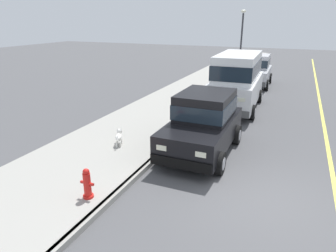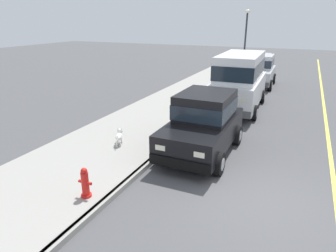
{
  "view_description": "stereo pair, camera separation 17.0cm",
  "coord_description": "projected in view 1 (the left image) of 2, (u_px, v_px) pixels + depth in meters",
  "views": [
    {
      "loc": [
        0.36,
        -6.54,
        3.98
      ],
      "look_at": [
        -3.1,
        1.54,
        0.85
      ],
      "focal_mm": 32.3,
      "sensor_mm": 36.0,
      "label": 1
    },
    {
      "loc": [
        0.51,
        -6.47,
        3.98
      ],
      "look_at": [
        -3.1,
        1.54,
        0.85
      ],
      "focal_mm": 32.3,
      "sensor_mm": 36.0,
      "label": 2
    }
  ],
  "objects": [
    {
      "name": "street_lamp",
      "position": [
        242.0,
        35.0,
        20.98
      ],
      "size": [
        0.36,
        0.36,
        4.42
      ],
      "color": "#2D2D33",
      "rests_on": "sidewalk"
    },
    {
      "name": "ground_plane",
      "position": [
        263.0,
        197.0,
        7.13
      ],
      "size": [
        80.0,
        80.0,
        0.0
      ],
      "primitive_type": "plane",
      "color": "#4C4C4F"
    },
    {
      "name": "fire_hydrant",
      "position": [
        87.0,
        184.0,
        6.77
      ],
      "size": [
        0.34,
        0.24,
        0.72
      ],
      "color": "red",
      "rests_on": "sidewalk"
    },
    {
      "name": "car_silver_hatchback",
      "position": [
        255.0,
        70.0,
        18.84
      ],
      "size": [
        2.01,
        3.83,
        1.88
      ],
      "color": "#BCBCC1",
      "rests_on": "ground"
    },
    {
      "name": "curb",
      "position": [
        143.0,
        169.0,
        8.3
      ],
      "size": [
        0.16,
        64.0,
        0.14
      ],
      "primitive_type": "cube",
      "color": "gray",
      "rests_on": "ground"
    },
    {
      "name": "car_white_van",
      "position": [
        237.0,
        79.0,
        13.79
      ],
      "size": [
        2.24,
        4.95,
        2.52
      ],
      "color": "white",
      "rests_on": "ground"
    },
    {
      "name": "sidewalk",
      "position": [
        89.0,
        158.0,
        8.96
      ],
      "size": [
        3.6,
        64.0,
        0.14
      ],
      "primitive_type": "cube",
      "color": "#99968E",
      "rests_on": "ground"
    },
    {
      "name": "car_black_hatchback",
      "position": [
        203.0,
        122.0,
        9.28
      ],
      "size": [
        1.96,
        3.8,
        1.88
      ],
      "color": "black",
      "rests_on": "ground"
    },
    {
      "name": "dog_white",
      "position": [
        119.0,
        136.0,
        9.67
      ],
      "size": [
        0.41,
        0.7,
        0.49
      ],
      "color": "white",
      "rests_on": "sidewalk"
    }
  ]
}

